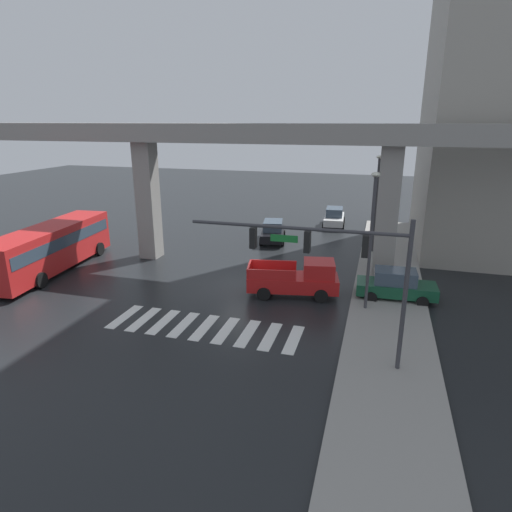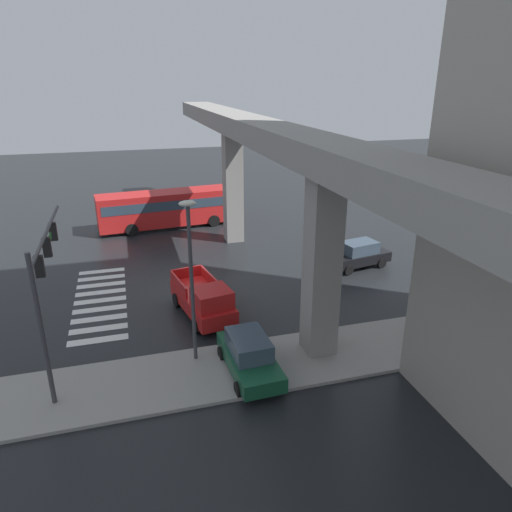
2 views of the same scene
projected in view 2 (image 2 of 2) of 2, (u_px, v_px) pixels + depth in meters
The scene contains 12 objects.
ground_plane at pixel (202, 289), 27.59m from camera, with size 120.00×120.00×0.00m, color black.
crosswalk_stripes at pixel (100, 300), 26.11m from camera, with size 9.35×2.80×0.01m.
elevated_overpass at pixel (266, 147), 25.72m from camera, with size 48.73×2.54×9.42m.
sidewalk_east at pixel (281, 362), 20.36m from camera, with size 4.00×36.00×0.15m, color gray.
pickup_truck at pixel (204, 300), 23.91m from camera, with size 5.36×2.78×2.08m.
city_bus at pixel (165, 207), 38.42m from camera, with size 3.60×10.99×2.99m.
sedan_dark_green at pixel (249, 355), 19.41m from camera, with size 4.36×2.09×1.72m.
sedan_black at pixel (358, 254), 30.53m from camera, with size 2.54×4.55×1.72m.
sedan_white at pixel (494, 267), 28.52m from camera, with size 2.18×4.41×1.72m.
traffic_signal_mast at pixel (45, 269), 18.53m from camera, with size 8.69×0.32×6.20m.
street_lamp_near_corner at pixel (191, 265), 18.93m from camera, with size 0.44×0.70×7.24m.
street_lamp_mid_block at pixel (422, 241), 21.71m from camera, with size 0.44×0.70×7.24m.
Camera 2 is at (25.00, -3.83, 11.64)m, focal length 32.75 mm.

